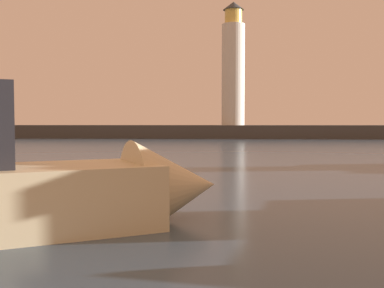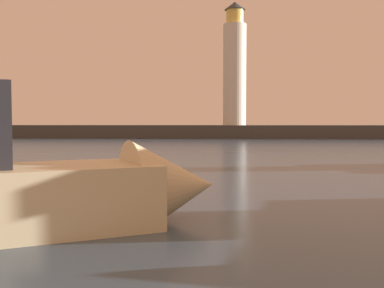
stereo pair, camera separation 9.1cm
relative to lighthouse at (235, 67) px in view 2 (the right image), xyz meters
name	(u,v)px [view 2 (the right image)]	position (x,y,z in m)	size (l,w,h in m)	color
ground_plane	(183,153)	(-4.23, -31.05, -9.89)	(220.00, 220.00, 0.00)	#384C60
breakwater	(204,132)	(-4.23, 0.00, -8.98)	(76.98, 5.56, 1.81)	#423F3D
lighthouse	(235,67)	(0.00, 0.00, 0.00)	(3.19, 3.19, 17.05)	silver
motorboat_3	(21,187)	(-5.22, -54.18, -8.96)	(9.07, 6.28, 3.38)	beige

